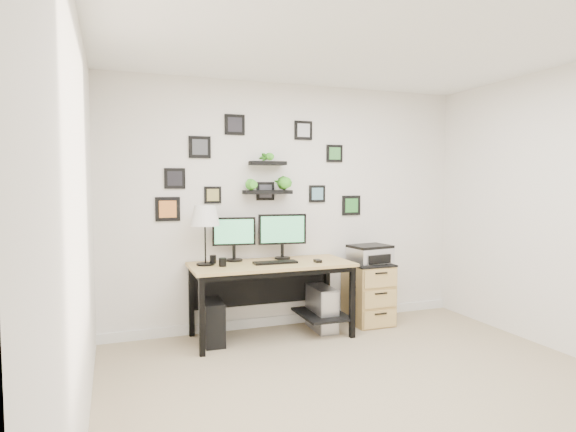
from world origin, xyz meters
name	(u,v)px	position (x,y,z in m)	size (l,w,h in m)	color
room	(292,319)	(0.00, 1.98, 0.05)	(4.00, 4.00, 4.00)	tan
desk	(274,274)	(-0.32, 1.67, 0.63)	(1.60, 0.70, 0.75)	tan
monitor_left	(234,236)	(-0.67, 1.87, 1.01)	(0.44, 0.19, 0.45)	black
monitor_right	(282,232)	(-0.16, 1.83, 1.03)	(0.51, 0.18, 0.47)	black
keyboard	(275,262)	(-0.32, 1.59, 0.76)	(0.43, 0.14, 0.02)	black
mouse	(318,261)	(0.10, 1.51, 0.76)	(0.06, 0.09, 0.03)	black
table_lamp	(205,217)	(-0.99, 1.74, 1.22)	(0.29, 0.29, 0.58)	black
mug	(223,262)	(-0.85, 1.60, 0.79)	(0.07, 0.07, 0.08)	black
pen_cup	(213,259)	(-0.90, 1.81, 0.79)	(0.06, 0.06, 0.08)	black
pc_tower_black	(212,322)	(-0.95, 1.65, 0.21)	(0.18, 0.42, 0.42)	black
pc_tower_grey	(322,308)	(0.22, 1.68, 0.23)	(0.21, 0.46, 0.45)	gray
file_cabinet	(368,293)	(0.81, 1.72, 0.34)	(0.43, 0.53, 0.67)	tan
printer	(370,254)	(0.82, 1.73, 0.77)	(0.46, 0.39, 0.19)	silver
wall_decor	(265,174)	(-0.32, 1.93, 1.64)	(2.26, 0.18, 1.08)	black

